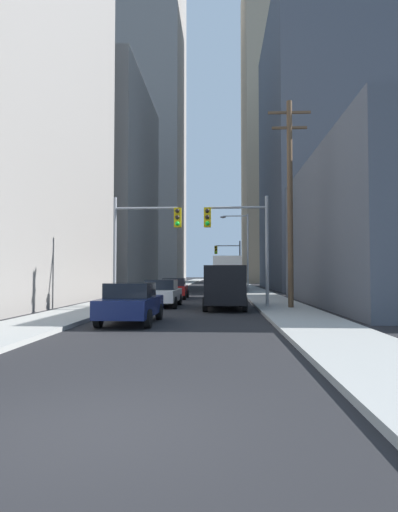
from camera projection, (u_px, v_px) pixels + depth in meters
The scene contains 17 objects.
ground_plane at pixel (82, 434), 5.01m from camera, with size 400.00×400.00×0.00m, color black.
sidewalk_left at pixel (170, 287), 55.16m from camera, with size 2.83×160.00×0.15m, color #9E9E99.
sidewalk_right at pixel (246, 288), 54.67m from camera, with size 2.83×160.00×0.15m, color #9E9E99.
city_bus at pixel (229, 273), 42.69m from camera, with size 2.94×11.59×3.40m.
cargo_van_black at pixel (225, 285), 22.60m from camera, with size 2.16×5.22×2.26m.
sedan_navy at pixel (131, 303), 16.10m from camera, with size 1.95×4.23×1.52m.
sedan_white at pixel (162, 293), 24.25m from camera, with size 1.95×4.23×1.52m.
sedan_red at pixel (174, 288), 32.02m from camera, with size 1.95×4.25×1.52m.
traffic_signal_near_left at pixel (143, 233), 23.20m from camera, with size 3.69×0.44×6.00m.
traffic_signal_near_right at pixel (240, 233), 22.94m from camera, with size 3.45×0.44×6.00m.
traffic_signal_far_right at pixel (229, 257), 54.85m from camera, with size 3.33×0.44×6.00m.
utility_pole_right at pixel (290, 199), 22.09m from camera, with size 2.20×0.28×10.80m.
street_lamp_right at pixel (243, 245), 40.56m from camera, with size 2.69×0.32×7.50m.
building_left_mid_office at pixel (81, 188), 50.70m from camera, with size 15.52×19.84×23.78m, color gray.
building_left_far_tower at pixel (131, 121), 98.46m from camera, with size 23.75×22.62×73.43m, color gray.
building_right_mid_block at pixel (372, 151), 53.70m from camera, with size 25.99×24.07×34.24m, color #4C515B.
building_right_far_highrise at pixel (281, 125), 91.98m from camera, with size 15.98×22.96×67.22m, color tan.
Camera 1 is at (1.62, -5.02, 1.88)m, focal length 30.23 mm.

